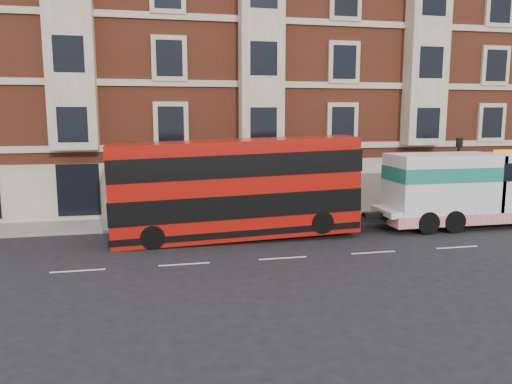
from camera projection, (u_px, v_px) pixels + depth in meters
ground at (283, 258)px, 20.42m from camera, size 120.00×120.00×0.00m
sidewalk at (248, 219)px, 27.66m from camera, size 90.00×3.00×0.15m
victorian_terrace at (233, 50)px, 33.45m from camera, size 45.00×12.00×20.40m
lamp_post_west at (134, 178)px, 24.75m from camera, size 0.35×0.15×4.35m
lamp_post_east at (458, 170)px, 28.47m from camera, size 0.35×0.15×4.35m
double_decker_bus at (236, 187)px, 23.33m from camera, size 11.49×2.64×4.65m
tow_truck at (464, 188)px, 25.89m from camera, size 9.20×2.72×3.83m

